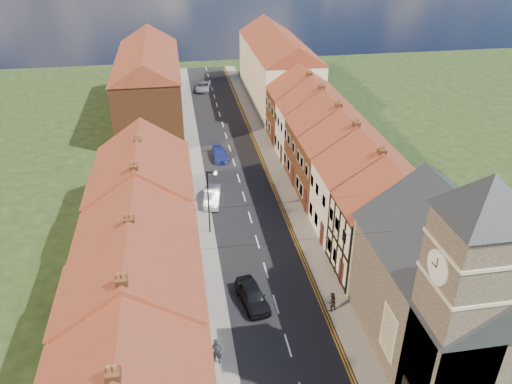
{
  "coord_description": "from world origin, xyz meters",
  "views": [
    {
      "loc": [
        -5.96,
        -16.95,
        24.59
      ],
      "look_at": [
        0.3,
        20.53,
        3.5
      ],
      "focal_mm": 35.0,
      "sensor_mm": 36.0,
      "label": 1
    }
  ],
  "objects_px": {
    "pedestrian_left": "(217,352)",
    "pedestrian_right": "(332,302)",
    "lamppost": "(209,198)",
    "car_mid": "(212,196)",
    "car_far": "(219,154)",
    "car_distant": "(203,87)",
    "car_near": "(252,295)",
    "church": "(460,286)"
  },
  "relations": [
    {
      "from": "car_distant",
      "to": "pedestrian_right",
      "type": "height_order",
      "value": "pedestrian_right"
    },
    {
      "from": "lamppost",
      "to": "car_far",
      "type": "distance_m",
      "value": 15.74
    },
    {
      "from": "church",
      "to": "car_far",
      "type": "distance_m",
      "value": 34.17
    },
    {
      "from": "car_far",
      "to": "pedestrian_left",
      "type": "height_order",
      "value": "pedestrian_left"
    },
    {
      "from": "lamppost",
      "to": "car_mid",
      "type": "xyz_separation_m",
      "value": [
        0.61,
        5.33,
        -2.85
      ]
    },
    {
      "from": "church",
      "to": "lamppost",
      "type": "bearing_deg",
      "value": 128.3
    },
    {
      "from": "car_mid",
      "to": "car_distant",
      "type": "xyz_separation_m",
      "value": [
        1.7,
        35.99,
        -0.05
      ]
    },
    {
      "from": "car_mid",
      "to": "car_far",
      "type": "height_order",
      "value": "car_mid"
    },
    {
      "from": "car_mid",
      "to": "lamppost",
      "type": "bearing_deg",
      "value": -87.25
    },
    {
      "from": "pedestrian_left",
      "to": "lamppost",
      "type": "bearing_deg",
      "value": 93.55
    },
    {
      "from": "lamppost",
      "to": "car_near",
      "type": "xyz_separation_m",
      "value": [
        2.16,
        -9.59,
        -2.83
      ]
    },
    {
      "from": "pedestrian_right",
      "to": "car_distant",
      "type": "bearing_deg",
      "value": -104.21
    },
    {
      "from": "car_distant",
      "to": "lamppost",
      "type": "bearing_deg",
      "value": -84.17
    },
    {
      "from": "pedestrian_right",
      "to": "car_far",
      "type": "bearing_deg",
      "value": -98.8
    },
    {
      "from": "car_far",
      "to": "pedestrian_left",
      "type": "relative_size",
      "value": 2.15
    },
    {
      "from": "pedestrian_left",
      "to": "pedestrian_right",
      "type": "relative_size",
      "value": 1.23
    },
    {
      "from": "car_far",
      "to": "car_distant",
      "type": "height_order",
      "value": "car_distant"
    },
    {
      "from": "lamppost",
      "to": "pedestrian_left",
      "type": "bearing_deg",
      "value": -93.5
    },
    {
      "from": "church",
      "to": "car_distant",
      "type": "distance_m",
      "value": 59.24
    },
    {
      "from": "lamppost",
      "to": "pedestrian_left",
      "type": "distance_m",
      "value": 14.99
    },
    {
      "from": "pedestrian_left",
      "to": "pedestrian_right",
      "type": "distance_m",
      "value": 9.08
    },
    {
      "from": "car_mid",
      "to": "pedestrian_right",
      "type": "distance_m",
      "value": 18.05
    },
    {
      "from": "car_mid",
      "to": "pedestrian_left",
      "type": "height_order",
      "value": "pedestrian_left"
    },
    {
      "from": "pedestrian_left",
      "to": "pedestrian_right",
      "type": "xyz_separation_m",
      "value": [
        8.42,
        3.4,
        -0.17
      ]
    },
    {
      "from": "lamppost",
      "to": "pedestrian_right",
      "type": "height_order",
      "value": "lamppost"
    },
    {
      "from": "lamppost",
      "to": "pedestrian_right",
      "type": "xyz_separation_m",
      "value": [
        7.51,
        -11.35,
        -2.67
      ]
    },
    {
      "from": "car_far",
      "to": "car_distant",
      "type": "bearing_deg",
      "value": 87.03
    },
    {
      "from": "car_mid",
      "to": "car_distant",
      "type": "distance_m",
      "value": 36.03
    },
    {
      "from": "car_far",
      "to": "pedestrian_left",
      "type": "xyz_separation_m",
      "value": [
        -3.22,
        -30.04,
        0.47
      ]
    },
    {
      "from": "car_near",
      "to": "car_distant",
      "type": "xyz_separation_m",
      "value": [
        0.15,
        50.92,
        -0.06
      ]
    },
    {
      "from": "church",
      "to": "pedestrian_left",
      "type": "relative_size",
      "value": 8.23
    },
    {
      "from": "pedestrian_right",
      "to": "car_mid",
      "type": "bearing_deg",
      "value": -87.38
    },
    {
      "from": "pedestrian_left",
      "to": "car_distant",
      "type": "bearing_deg",
      "value": 93.78
    },
    {
      "from": "car_near",
      "to": "pedestrian_left",
      "type": "xyz_separation_m",
      "value": [
        -3.07,
        -5.16,
        0.34
      ]
    },
    {
      "from": "church",
      "to": "lamppost",
      "type": "distance_m",
      "value": 21.38
    },
    {
      "from": "car_far",
      "to": "pedestrian_right",
      "type": "distance_m",
      "value": 27.14
    },
    {
      "from": "lamppost",
      "to": "pedestrian_right",
      "type": "bearing_deg",
      "value": -56.49
    },
    {
      "from": "pedestrian_left",
      "to": "car_near",
      "type": "bearing_deg",
      "value": 66.34
    },
    {
      "from": "car_mid",
      "to": "car_near",
      "type": "bearing_deg",
      "value": -74.77
    },
    {
      "from": "church",
      "to": "car_far",
      "type": "height_order",
      "value": "church"
    },
    {
      "from": "car_far",
      "to": "car_distant",
      "type": "distance_m",
      "value": 26.04
    },
    {
      "from": "lamppost",
      "to": "car_far",
      "type": "height_order",
      "value": "lamppost"
    }
  ]
}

